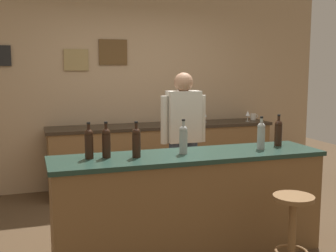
{
  "coord_description": "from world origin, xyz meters",
  "views": [
    {
      "loc": [
        -1.32,
        -3.78,
        1.67
      ],
      "look_at": [
        0.08,
        0.45,
        1.05
      ],
      "focal_mm": 44.92,
      "sensor_mm": 36.0,
      "label": 1
    }
  ],
  "objects_px": {
    "wine_bottle_d": "(183,138)",
    "wine_glass_b": "(204,114)",
    "wine_glass_c": "(248,114)",
    "bartender": "(183,135)",
    "bar_stool": "(293,223)",
    "wine_bottle_f": "(278,132)",
    "wine_bottle_c": "(136,141)",
    "wine_glass_a": "(165,117)",
    "coffee_mug": "(253,117)",
    "wine_bottle_b": "(106,142)",
    "wine_bottle_a": "(89,143)",
    "wine_bottle_e": "(261,135)"
  },
  "relations": [
    {
      "from": "wine_bottle_d",
      "to": "wine_glass_b",
      "type": "xyz_separation_m",
      "value": [
        1.09,
        2.07,
        -0.05
      ]
    },
    {
      "from": "wine_glass_b",
      "to": "wine_glass_c",
      "type": "bearing_deg",
      "value": -9.74
    },
    {
      "from": "bartender",
      "to": "bar_stool",
      "type": "xyz_separation_m",
      "value": [
        0.33,
        -1.58,
        -0.48
      ]
    },
    {
      "from": "wine_bottle_f",
      "to": "bar_stool",
      "type": "bearing_deg",
      "value": -114.12
    },
    {
      "from": "bartender",
      "to": "wine_bottle_c",
      "type": "relative_size",
      "value": 5.29
    },
    {
      "from": "wine_bottle_d",
      "to": "wine_glass_a",
      "type": "bearing_deg",
      "value": 76.75
    },
    {
      "from": "bartender",
      "to": "coffee_mug",
      "type": "height_order",
      "value": "bartender"
    },
    {
      "from": "bar_stool",
      "to": "wine_bottle_c",
      "type": "relative_size",
      "value": 2.22
    },
    {
      "from": "wine_bottle_f",
      "to": "wine_bottle_b",
      "type": "bearing_deg",
      "value": -179.35
    },
    {
      "from": "wine_bottle_a",
      "to": "wine_bottle_f",
      "type": "bearing_deg",
      "value": 0.33
    },
    {
      "from": "bartender",
      "to": "wine_bottle_e",
      "type": "xyz_separation_m",
      "value": [
        0.43,
        -0.91,
        0.12
      ]
    },
    {
      "from": "wine_bottle_c",
      "to": "coffee_mug",
      "type": "bearing_deg",
      "value": 42.32
    },
    {
      "from": "wine_bottle_d",
      "to": "coffee_mug",
      "type": "relative_size",
      "value": 2.45
    },
    {
      "from": "bartender",
      "to": "wine_glass_c",
      "type": "distance_m",
      "value": 1.77
    },
    {
      "from": "bar_stool",
      "to": "wine_glass_c",
      "type": "distance_m",
      "value": 2.92
    },
    {
      "from": "wine_bottle_d",
      "to": "wine_bottle_e",
      "type": "xyz_separation_m",
      "value": [
        0.76,
        -0.03,
        0.0
      ]
    },
    {
      "from": "bar_stool",
      "to": "wine_glass_b",
      "type": "height_order",
      "value": "wine_glass_b"
    },
    {
      "from": "wine_bottle_d",
      "to": "wine_bottle_b",
      "type": "bearing_deg",
      "value": 176.02
    },
    {
      "from": "wine_bottle_c",
      "to": "wine_glass_b",
      "type": "height_order",
      "value": "wine_bottle_c"
    },
    {
      "from": "wine_glass_b",
      "to": "wine_bottle_f",
      "type": "bearing_deg",
      "value": -92.53
    },
    {
      "from": "bartender",
      "to": "wine_bottle_e",
      "type": "height_order",
      "value": "bartender"
    },
    {
      "from": "wine_bottle_b",
      "to": "wine_glass_c",
      "type": "height_order",
      "value": "wine_bottle_b"
    },
    {
      "from": "bartender",
      "to": "wine_bottle_b",
      "type": "relative_size",
      "value": 5.29
    },
    {
      "from": "wine_bottle_e",
      "to": "bartender",
      "type": "bearing_deg",
      "value": 115.07
    },
    {
      "from": "coffee_mug",
      "to": "wine_glass_a",
      "type": "bearing_deg",
      "value": -174.95
    },
    {
      "from": "wine_bottle_c",
      "to": "wine_bottle_e",
      "type": "relative_size",
      "value": 1.0
    },
    {
      "from": "bar_stool",
      "to": "wine_glass_c",
      "type": "height_order",
      "value": "wine_glass_c"
    },
    {
      "from": "wine_glass_c",
      "to": "coffee_mug",
      "type": "bearing_deg",
      "value": 38.81
    },
    {
      "from": "wine_bottle_f",
      "to": "coffee_mug",
      "type": "xyz_separation_m",
      "value": [
        0.89,
        2.03,
        -0.11
      ]
    },
    {
      "from": "wine_bottle_b",
      "to": "wine_bottle_f",
      "type": "height_order",
      "value": "same"
    },
    {
      "from": "wine_bottle_c",
      "to": "wine_glass_a",
      "type": "xyz_separation_m",
      "value": [
        0.89,
        1.99,
        -0.05
      ]
    },
    {
      "from": "wine_bottle_e",
      "to": "wine_glass_b",
      "type": "bearing_deg",
      "value": 80.92
    },
    {
      "from": "wine_bottle_d",
      "to": "wine_glass_c",
      "type": "xyz_separation_m",
      "value": [
        1.72,
        1.96,
        -0.05
      ]
    },
    {
      "from": "bartender",
      "to": "coffee_mug",
      "type": "bearing_deg",
      "value": 37.85
    },
    {
      "from": "wine_bottle_a",
      "to": "wine_glass_a",
      "type": "relative_size",
      "value": 1.97
    },
    {
      "from": "wine_bottle_b",
      "to": "wine_bottle_e",
      "type": "relative_size",
      "value": 1.0
    },
    {
      "from": "wine_bottle_f",
      "to": "wine_bottle_a",
      "type": "bearing_deg",
      "value": -179.67
    },
    {
      "from": "wine_bottle_e",
      "to": "coffee_mug",
      "type": "height_order",
      "value": "wine_bottle_e"
    },
    {
      "from": "wine_bottle_d",
      "to": "wine_bottle_a",
      "type": "bearing_deg",
      "value": 176.1
    },
    {
      "from": "wine_bottle_e",
      "to": "wine_glass_b",
      "type": "distance_m",
      "value": 2.13
    },
    {
      "from": "bartender",
      "to": "coffee_mug",
      "type": "xyz_separation_m",
      "value": [
        1.57,
        1.22,
        0.01
      ]
    },
    {
      "from": "wine_bottle_c",
      "to": "wine_bottle_f",
      "type": "bearing_deg",
      "value": 3.27
    },
    {
      "from": "wine_bottle_f",
      "to": "wine_glass_b",
      "type": "bearing_deg",
      "value": 87.47
    },
    {
      "from": "wine_bottle_e",
      "to": "wine_glass_a",
      "type": "distance_m",
      "value": 2.03
    },
    {
      "from": "bar_stool",
      "to": "wine_bottle_d",
      "type": "height_order",
      "value": "wine_bottle_d"
    },
    {
      "from": "wine_bottle_f",
      "to": "wine_bottle_e",
      "type": "bearing_deg",
      "value": -158.38
    },
    {
      "from": "wine_bottle_e",
      "to": "wine_glass_a",
      "type": "bearing_deg",
      "value": 98.26
    },
    {
      "from": "bar_stool",
      "to": "wine_bottle_f",
      "type": "distance_m",
      "value": 1.03
    },
    {
      "from": "wine_bottle_b",
      "to": "wine_bottle_a",
      "type": "bearing_deg",
      "value": 176.51
    },
    {
      "from": "wine_bottle_b",
      "to": "wine_bottle_c",
      "type": "bearing_deg",
      "value": -14.43
    }
  ]
}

